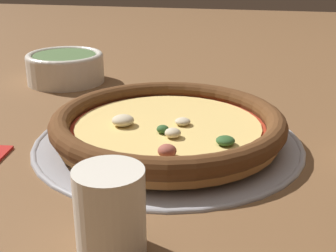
# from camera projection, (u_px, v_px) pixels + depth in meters

# --- Properties ---
(ground_plane) EXTENTS (3.00, 3.00, 0.00)m
(ground_plane) POSITION_uv_depth(u_px,v_px,m) (168.00, 143.00, 0.66)
(ground_plane) COLOR brown
(pizza_tray) EXTENTS (0.38, 0.38, 0.01)m
(pizza_tray) POSITION_uv_depth(u_px,v_px,m) (168.00, 141.00, 0.66)
(pizza_tray) COLOR #9E9EA3
(pizza_tray) RESTS_ON ground_plane
(pizza) EXTENTS (0.33, 0.33, 0.04)m
(pizza) POSITION_uv_depth(u_px,v_px,m) (168.00, 125.00, 0.65)
(pizza) COLOR #BC7F42
(pizza) RESTS_ON pizza_tray
(bowl_far) EXTENTS (0.15, 0.15, 0.06)m
(bowl_far) POSITION_uv_depth(u_px,v_px,m) (65.00, 66.00, 0.95)
(bowl_far) COLOR silver
(bowl_far) RESTS_ON ground_plane
(drinking_cup) EXTENTS (0.06, 0.06, 0.08)m
(drinking_cup) POSITION_uv_depth(u_px,v_px,m) (107.00, 212.00, 0.41)
(drinking_cup) COLOR silver
(drinking_cup) RESTS_ON ground_plane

